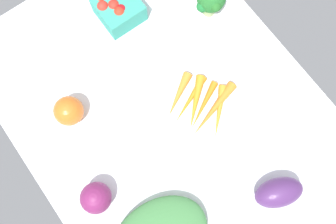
% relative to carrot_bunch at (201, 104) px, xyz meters
% --- Properties ---
extents(tablecloth, '(1.04, 0.76, 0.02)m').
position_rel_carrot_bunch_xyz_m(tablecloth, '(-0.03, -0.08, -0.02)').
color(tablecloth, white).
rests_on(tablecloth, ground).
extents(carrot_bunch, '(0.21, 0.20, 0.03)m').
position_rel_carrot_bunch_xyz_m(carrot_bunch, '(0.00, 0.00, 0.00)').
color(carrot_bunch, orange).
rests_on(carrot_bunch, tablecloth).
extents(heirloom_tomato_orange, '(0.08, 0.08, 0.08)m').
position_rel_carrot_bunch_xyz_m(heirloom_tomato_orange, '(-0.18, -0.29, 0.03)').
color(heirloom_tomato_orange, orange).
rests_on(heirloom_tomato_orange, tablecloth).
extents(red_onion_center, '(0.08, 0.08, 0.08)m').
position_rel_carrot_bunch_xyz_m(red_onion_center, '(0.04, -0.36, 0.03)').
color(red_onion_center, '#7E255E').
rests_on(red_onion_center, tablecloth).
extents(berry_basket, '(0.11, 0.11, 0.08)m').
position_rel_carrot_bunch_xyz_m(berry_basket, '(-0.35, -0.03, 0.02)').
color(berry_basket, teal).
rests_on(berry_basket, tablecloth).
extents(eggplant, '(0.11, 0.14, 0.07)m').
position_rel_carrot_bunch_xyz_m(eggplant, '(0.30, 0.01, 0.02)').
color(eggplant, '#542E6A').
rests_on(eggplant, tablecloth).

